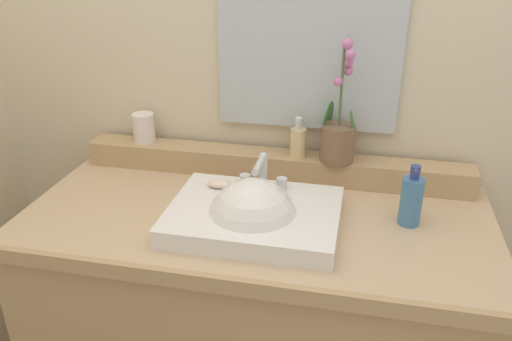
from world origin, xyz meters
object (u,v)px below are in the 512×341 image
at_px(sink_basin, 253,220).
at_px(soap_dispenser, 298,141).
at_px(potted_plant, 338,134).
at_px(soap_bar, 219,184).
at_px(lotion_bottle, 411,200).
at_px(tumbler_cup, 144,128).

distance_m(sink_basin, soap_dispenser, 0.36).
bearing_deg(potted_plant, soap_bar, -147.37).
height_order(sink_basin, potted_plant, potted_plant).
xyz_separation_m(soap_bar, lotion_bottle, (0.55, 0.00, 0.01)).
distance_m(soap_bar, lotion_bottle, 0.55).
relative_size(soap_bar, tumbler_cup, 0.71).
relative_size(soap_dispenser, tumbler_cup, 1.32).
distance_m(potted_plant, tumbler_cup, 0.66).
height_order(sink_basin, soap_bar, sink_basin).
xyz_separation_m(soap_dispenser, tumbler_cup, (-0.54, 0.02, -0.00)).
distance_m(soap_bar, soap_dispenser, 0.31).
relative_size(soap_bar, lotion_bottle, 0.40).
bearing_deg(lotion_bottle, soap_bar, -179.56).
bearing_deg(tumbler_cup, soap_bar, -35.38).
relative_size(soap_dispenser, lotion_bottle, 0.74).
bearing_deg(soap_bar, lotion_bottle, 0.44).
bearing_deg(soap_dispenser, soap_bar, -132.57).
height_order(soap_dispenser, tumbler_cup, soap_dispenser).
relative_size(soap_bar, potted_plant, 0.18).
distance_m(soap_dispenser, lotion_bottle, 0.41).
bearing_deg(lotion_bottle, soap_dispenser, 148.07).
xyz_separation_m(soap_bar, potted_plant, (0.33, 0.21, 0.10)).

